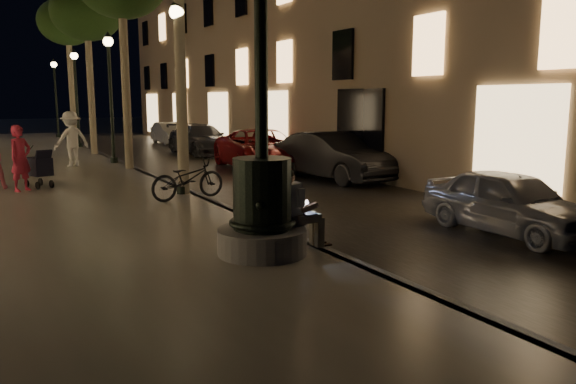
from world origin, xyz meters
TOP-DOWN VIEW (x-y plane):
  - ground at (0.00, 15.00)m, footprint 120.00×120.00m
  - cobble_lane at (3.00, 15.00)m, footprint 6.00×45.00m
  - promenade at (-4.00, 15.00)m, footprint 8.00×45.00m
  - curb_strip at (0.00, 15.00)m, footprint 0.25×45.00m
  - fountain_lamppost at (-1.00, 2.00)m, footprint 1.40×1.40m
  - seated_man_laptop at (-0.39, 2.00)m, footprint 0.94×0.32m
  - tree_third at (-0.30, 20.00)m, footprint 3.00×3.00m
  - tree_far at (-0.22, 26.00)m, footprint 3.00×3.00m
  - lamp_curb_a at (-0.30, 8.00)m, footprint 0.36×0.36m
  - lamp_curb_b at (-0.30, 16.00)m, footprint 0.36×0.36m
  - lamp_curb_c at (-0.30, 24.00)m, footprint 0.36×0.36m
  - lamp_curb_d at (-0.30, 32.00)m, footprint 0.36×0.36m
  - stroller at (-3.38, 10.83)m, footprint 0.72×1.13m
  - car_front at (4.11, 1.58)m, footprint 1.55×3.71m
  - car_second at (5.20, 9.33)m, footprint 2.07×4.78m
  - car_third at (4.46, 13.00)m, footprint 2.99×5.54m
  - car_rear at (4.43, 19.44)m, footprint 2.13×4.87m
  - car_fifth at (4.98, 25.92)m, footprint 1.35×3.82m
  - pedestrian_red at (-3.82, 10.44)m, footprint 0.75×0.71m
  - pedestrian_white at (-1.84, 15.53)m, footprint 1.42×1.07m
  - bicycle at (-0.42, 7.17)m, footprint 1.98×0.96m

SIDE VIEW (x-z plane):
  - ground at x=0.00m, z-range 0.00..0.00m
  - cobble_lane at x=3.00m, z-range 0.00..0.02m
  - promenade at x=-4.00m, z-range 0.00..0.20m
  - curb_strip at x=0.00m, z-range 0.00..0.20m
  - car_front at x=4.11m, z-range 0.00..1.25m
  - car_fifth at x=4.98m, z-range 0.00..1.25m
  - car_rear at x=4.43m, z-range 0.00..1.39m
  - bicycle at x=-0.42m, z-range 0.20..1.20m
  - car_third at x=4.46m, z-range 0.00..1.48m
  - car_second at x=5.20m, z-range 0.00..1.53m
  - stroller at x=-3.38m, z-range 0.20..1.35m
  - seated_man_laptop at x=-0.39m, z-range 0.24..1.55m
  - pedestrian_red at x=-3.82m, z-range 0.20..1.92m
  - pedestrian_white at x=-1.84m, z-range 0.20..2.15m
  - fountain_lamppost at x=-1.00m, z-range -1.39..3.81m
  - lamp_curb_a at x=-0.30m, z-range 0.83..5.64m
  - lamp_curb_b at x=-0.30m, z-range 0.83..5.64m
  - lamp_curb_c at x=-0.30m, z-range 0.83..5.64m
  - lamp_curb_d at x=-0.30m, z-range 0.83..5.64m
  - tree_third at x=-0.30m, z-range 2.54..9.74m
  - tree_far at x=-0.22m, z-range 2.68..10.18m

